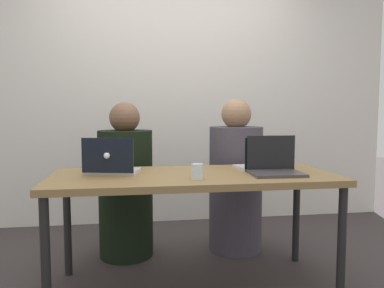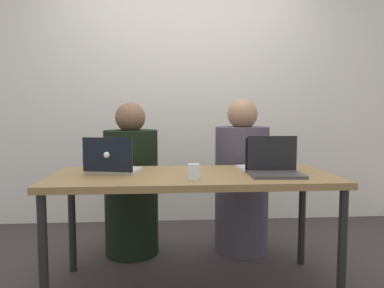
# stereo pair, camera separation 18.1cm
# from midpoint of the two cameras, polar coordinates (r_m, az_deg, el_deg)

# --- Properties ---
(ground_plane) EXTENTS (12.00, 12.00, 0.00)m
(ground_plane) POSITION_cam_midpoint_polar(r_m,az_deg,el_deg) (2.55, 2.30, -20.99)
(ground_plane) COLOR #393132
(back_wall) EXTENTS (4.53, 0.10, 2.63)m
(back_wall) POSITION_cam_midpoint_polar(r_m,az_deg,el_deg) (3.82, -0.22, 7.97)
(back_wall) COLOR silver
(back_wall) RESTS_ON ground
(desk) EXTENTS (1.74, 0.72, 0.73)m
(desk) POSITION_cam_midpoint_polar(r_m,az_deg,el_deg) (2.34, 2.36, -6.13)
(desk) COLOR olive
(desk) RESTS_ON ground
(person_on_left) EXTENTS (0.48, 0.48, 1.19)m
(person_on_left) POSITION_cam_midpoint_polar(r_m,az_deg,el_deg) (2.96, -7.50, -6.59)
(person_on_left) COLOR black
(person_on_left) RESTS_ON ground
(person_on_right) EXTENTS (0.48, 0.48, 1.21)m
(person_on_right) POSITION_cam_midpoint_polar(r_m,az_deg,el_deg) (3.03, 9.28, -6.08)
(person_on_right) COLOR #46404D
(person_on_right) RESTS_ON ground
(laptop_back_right) EXTENTS (0.33, 0.27, 0.22)m
(laptop_back_right) POSITION_cam_midpoint_polar(r_m,az_deg,el_deg) (2.53, 12.94, -2.83)
(laptop_back_right) COLOR silver
(laptop_back_right) RESTS_ON desk
(laptop_front_right) EXTENTS (0.32, 0.28, 0.23)m
(laptop_front_right) POSITION_cam_midpoint_polar(r_m,az_deg,el_deg) (2.36, 14.67, -3.37)
(laptop_front_right) COLOR #3C393B
(laptop_front_right) RESTS_ON desk
(laptop_back_left) EXTENTS (0.36, 0.30, 0.23)m
(laptop_back_left) POSITION_cam_midpoint_polar(r_m,az_deg,el_deg) (2.40, -9.98, -3.15)
(laptop_back_left) COLOR silver
(laptop_back_left) RESTS_ON desk
(water_glass_center) EXTENTS (0.07, 0.07, 0.09)m
(water_glass_center) POSITION_cam_midpoint_polar(r_m,az_deg,el_deg) (2.14, 2.69, -4.40)
(water_glass_center) COLOR silver
(water_glass_center) RESTS_ON desk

